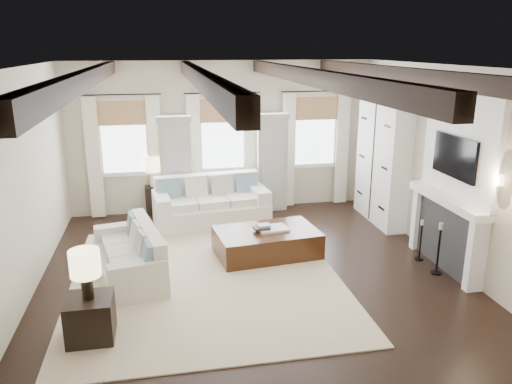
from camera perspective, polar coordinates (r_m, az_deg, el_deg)
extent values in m
plane|color=black|center=(7.74, -0.09, -10.40)|extent=(7.50, 7.50, 0.00)
cube|color=beige|center=(10.78, -3.85, 6.27)|extent=(6.50, 0.04, 3.20)
cube|color=beige|center=(3.80, 10.88, -13.73)|extent=(6.50, 0.04, 3.20)
cube|color=beige|center=(7.31, -25.99, -0.28)|extent=(0.04, 7.50, 3.20)
cube|color=beige|center=(8.38, 22.32, 2.13)|extent=(0.04, 7.50, 3.20)
cube|color=white|center=(6.91, -0.10, 14.01)|extent=(6.50, 7.50, 0.04)
cube|color=black|center=(6.86, -18.90, 12.13)|extent=(0.16, 7.40, 0.22)
cube|color=black|center=(6.82, -6.46, 12.86)|extent=(0.16, 7.40, 0.22)
cube|color=black|center=(7.10, 6.02, 13.01)|extent=(0.16, 7.40, 0.22)
cube|color=black|center=(7.64, 16.75, 12.66)|extent=(0.16, 7.40, 0.22)
cube|color=white|center=(10.69, -14.86, 5.95)|extent=(0.90, 0.03, 1.45)
cube|color=#AA7D4F|center=(10.55, -15.09, 8.72)|extent=(0.94, 0.04, 0.50)
cube|color=white|center=(10.73, -18.05, 3.65)|extent=(0.28, 0.08, 2.50)
cube|color=white|center=(10.64, -11.41, 4.04)|extent=(0.28, 0.08, 2.50)
cylinder|color=black|center=(10.46, -15.26, 10.69)|extent=(1.60, 0.02, 0.02)
cube|color=white|center=(10.74, -3.84, 6.51)|extent=(0.90, 0.03, 1.45)
cube|color=#AA7D4F|center=(10.60, -3.85, 9.28)|extent=(0.94, 0.04, 0.50)
cube|color=white|center=(10.66, -7.05, 4.26)|extent=(0.28, 0.08, 2.50)
cube|color=white|center=(10.81, -0.46, 4.56)|extent=(0.28, 0.08, 2.50)
cylinder|color=black|center=(10.52, -3.85, 11.24)|extent=(1.60, 0.02, 0.02)
cube|color=white|center=(11.18, 6.72, 6.82)|extent=(0.90, 0.03, 1.45)
cube|color=#AA7D4F|center=(11.04, 6.91, 9.48)|extent=(0.94, 0.04, 0.50)
cube|color=white|center=(10.98, 3.71, 4.71)|extent=(0.28, 0.08, 2.50)
cube|color=white|center=(11.35, 9.81, 4.89)|extent=(0.28, 0.08, 2.50)
cylinder|color=black|center=(10.96, 7.06, 11.37)|extent=(1.60, 0.02, 0.02)
cube|color=#BAB6A5|center=(10.61, -9.14, 2.63)|extent=(0.64, 0.38, 2.00)
cube|color=#B2B7BA|center=(10.38, -9.14, 3.18)|extent=(0.48, 0.02, 1.40)
cube|color=#BAB6A5|center=(10.42, -9.41, 8.30)|extent=(0.70, 0.42, 0.12)
cube|color=#BAB6A5|center=(10.86, 1.73, 3.15)|extent=(0.64, 0.38, 2.00)
cube|color=#B2B7BA|center=(10.64, 1.98, 3.69)|extent=(0.48, 0.02, 1.40)
cube|color=#BAB6A5|center=(10.67, 1.78, 8.70)|extent=(0.70, 0.42, 0.12)
cube|color=#242426|center=(8.63, 21.06, -4.66)|extent=(0.18, 1.50, 1.10)
cube|color=black|center=(8.67, 20.79, -5.60)|extent=(0.10, 0.90, 0.70)
cube|color=white|center=(7.98, 23.87, -6.69)|extent=(0.26, 0.14, 1.10)
cube|color=white|center=(9.27, 18.24, -2.94)|extent=(0.26, 0.14, 1.10)
cube|color=white|center=(8.41, 21.08, -0.81)|extent=(0.32, 1.90, 0.12)
cube|color=white|center=(8.25, 22.40, 5.48)|extent=(0.10, 1.90, 1.80)
cube|color=black|center=(8.26, 21.80, 3.78)|extent=(0.07, 1.10, 0.64)
cylinder|color=#FFD899|center=(7.46, 26.09, 1.22)|extent=(0.10, 0.10, 0.14)
cube|color=silver|center=(10.36, 14.22, 3.41)|extent=(0.40, 1.70, 2.50)
cube|color=black|center=(10.27, 13.15, 3.38)|extent=(0.01, 0.02, 2.40)
cube|color=beige|center=(7.89, -5.68, -9.83)|extent=(4.07, 4.55, 0.02)
cube|color=white|center=(10.11, -5.10, -2.56)|extent=(2.35, 1.25, 0.43)
cube|color=white|center=(10.34, -5.62, 0.65)|extent=(2.16, 0.46, 0.54)
cube|color=white|center=(9.86, -10.76, -1.12)|extent=(0.38, 0.99, 0.28)
cube|color=white|center=(10.24, 0.25, -0.17)|extent=(0.38, 0.99, 0.28)
cube|color=white|center=(9.87, -8.60, -1.39)|extent=(0.67, 0.70, 0.15)
cube|color=white|center=(9.97, -5.08, -1.08)|extent=(0.67, 0.70, 0.15)
cube|color=white|center=(10.11, -1.63, -0.77)|extent=(0.67, 0.70, 0.15)
cube|color=slate|center=(10.03, -9.91, 0.18)|extent=(0.47, 0.28, 0.47)
cube|color=silver|center=(10.11, -6.91, 0.43)|extent=(0.47, 0.28, 0.47)
cube|color=beige|center=(10.21, -3.95, 0.68)|extent=(0.47, 0.28, 0.47)
cube|color=slate|center=(10.34, -1.06, 0.91)|extent=(0.47, 0.28, 0.47)
cube|color=white|center=(8.10, -14.32, -8.25)|extent=(1.24, 2.04, 0.36)
cube|color=white|center=(7.99, -12.18, -5.28)|extent=(0.57, 1.81, 0.45)
cube|color=white|center=(8.75, -15.32, -4.32)|extent=(0.84, 0.40, 0.23)
cube|color=white|center=(7.23, -13.42, -8.69)|extent=(0.84, 0.40, 0.23)
cube|color=white|center=(8.48, -15.30, -5.39)|extent=(0.64, 0.61, 0.13)
cube|color=white|center=(8.00, -14.76, -6.70)|extent=(0.64, 0.61, 0.13)
cube|color=white|center=(7.52, -14.15, -8.17)|extent=(0.64, 0.61, 0.13)
cube|color=slate|center=(8.59, -14.08, -3.67)|extent=(0.27, 0.41, 0.39)
cube|color=silver|center=(8.17, -13.56, -4.69)|extent=(0.27, 0.41, 0.39)
cube|color=beige|center=(7.75, -12.99, -5.82)|extent=(0.27, 0.41, 0.39)
cube|color=slate|center=(7.34, -12.34, -7.07)|extent=(0.27, 0.41, 0.39)
cube|color=black|center=(8.64, 1.23, -5.79)|extent=(1.82, 1.26, 0.45)
cube|color=white|center=(8.59, 1.87, -4.20)|extent=(0.54, 0.44, 0.04)
cube|color=#262628|center=(8.49, 0.63, -4.15)|extent=(0.28, 0.23, 0.04)
cube|color=beige|center=(8.52, 0.90, -3.82)|extent=(0.24, 0.19, 0.03)
cube|color=black|center=(6.61, -18.38, -13.58)|extent=(0.55, 0.55, 0.55)
cylinder|color=black|center=(6.42, -18.72, -10.25)|extent=(0.14, 0.14, 0.30)
cylinder|color=#F9D89E|center=(6.29, -18.99, -7.69)|extent=(0.36, 0.36, 0.32)
cube|color=black|center=(10.97, -11.40, -0.77)|extent=(0.41, 0.41, 0.62)
cylinder|color=black|center=(10.84, -11.54, 1.58)|extent=(0.15, 0.15, 0.31)
cylinder|color=#F9D89E|center=(10.77, -11.63, 3.24)|extent=(0.37, 0.37, 0.33)
cylinder|color=black|center=(8.55, 19.88, -8.66)|extent=(0.17, 0.17, 0.02)
cylinder|color=black|center=(8.40, 20.12, -6.38)|extent=(0.03, 0.03, 0.76)
cylinder|color=beige|center=(8.26, 20.41, -3.67)|extent=(0.06, 0.06, 0.11)
cylinder|color=black|center=(8.98, 18.11, -7.26)|extent=(0.14, 0.14, 0.02)
cylinder|color=black|center=(8.87, 18.28, -5.46)|extent=(0.03, 0.03, 0.63)
cylinder|color=beige|center=(8.75, 18.49, -3.33)|extent=(0.05, 0.05, 0.09)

